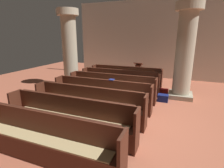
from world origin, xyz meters
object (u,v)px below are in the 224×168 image
at_px(pillar_far_side, 70,48).
at_px(kneeler_box_navy, 163,98).
at_px(pew_row_1, 119,80).
at_px(pew_row_6, 40,136).
at_px(lectern, 138,74).
at_px(kneeler_box_red, 163,91).
at_px(hymn_book, 112,80).
at_px(pew_row_5, 69,116).
at_px(pew_row_0, 126,76).
at_px(pew_row_4, 88,103).
at_px(pew_row_3, 101,93).
at_px(pew_row_2, 112,86).
at_px(pillar_aisle_side, 185,51).

xyz_separation_m(pillar_far_side, kneeler_box_navy, (4.57, -0.57, -1.78)).
bearing_deg(pew_row_1, pew_row_6, -90.00).
distance_m(lectern, kneeler_box_red, 2.28).
relative_size(pew_row_6, lectern, 3.30).
xyz_separation_m(pillar_far_side, hymn_book, (2.89, -1.79, -0.91)).
xyz_separation_m(pew_row_5, kneeler_box_navy, (2.00, 3.37, -0.39)).
relative_size(pew_row_0, hymn_book, 18.61).
relative_size(pew_row_4, pew_row_6, 1.00).
xyz_separation_m(pew_row_3, kneeler_box_red, (1.91, 2.42, -0.43)).
relative_size(pew_row_2, pew_row_4, 1.00).
relative_size(pew_row_3, lectern, 3.30).
bearing_deg(pew_row_6, pillar_far_side, 117.56).
bearing_deg(kneeler_box_navy, pew_row_6, -114.62).
height_order(pew_row_3, pew_row_5, same).
bearing_deg(hymn_book, pew_row_5, -98.29).
bearing_deg(kneeler_box_navy, kneeler_box_red, 95.19).
bearing_deg(hymn_book, lectern, 89.20).
bearing_deg(pew_row_5, pillar_aisle_side, 57.56).
bearing_deg(pillar_aisle_side, pew_row_5, -122.44).
distance_m(kneeler_box_red, kneeler_box_navy, 1.02).
distance_m(pillar_far_side, kneeler_box_navy, 4.94).
bearing_deg(pew_row_6, pew_row_1, 90.00).
bearing_deg(pew_row_0, hymn_book, -83.52).
xyz_separation_m(pew_row_0, lectern, (0.37, 1.11, -0.07)).
distance_m(pew_row_3, hymn_book, 0.61).
bearing_deg(pew_row_4, kneeler_box_navy, 50.08).
xyz_separation_m(pew_row_6, lectern, (0.37, 7.02, -0.07)).
height_order(lectern, hymn_book, lectern).
distance_m(pew_row_6, kneeler_box_red, 5.72).
xyz_separation_m(lectern, kneeler_box_red, (1.54, -1.65, -0.35)).
xyz_separation_m(pew_row_0, pew_row_1, (0.00, -0.99, 0.00)).
bearing_deg(pew_row_2, hymn_book, -68.49).
bearing_deg(lectern, pillar_aisle_side, -40.19).
bearing_deg(pew_row_4, pew_row_3, 90.00).
bearing_deg(pew_row_1, hymn_book, -80.00).
bearing_deg(pew_row_3, pillar_aisle_side, 39.42).
bearing_deg(kneeler_box_red, lectern, 133.05).
bearing_deg(kneeler_box_navy, pew_row_4, -129.92).
bearing_deg(pew_row_1, pillar_aisle_side, 4.06).
distance_m(pillar_aisle_side, lectern, 3.30).
bearing_deg(lectern, pew_row_3, -95.18).
xyz_separation_m(pew_row_6, hymn_book, (0.31, 3.15, 0.48)).
height_order(pew_row_4, kneeler_box_navy, pew_row_4).
bearing_deg(pew_row_6, pillar_aisle_side, 62.84).
bearing_deg(pew_row_6, lectern, 87.00).
bearing_deg(pew_row_4, pew_row_6, -90.00).
bearing_deg(pew_row_2, lectern, 83.17).
bearing_deg(pillar_aisle_side, pew_row_4, -129.86).
relative_size(pew_row_6, pillar_aisle_side, 0.97).
distance_m(pew_row_2, lectern, 3.10).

